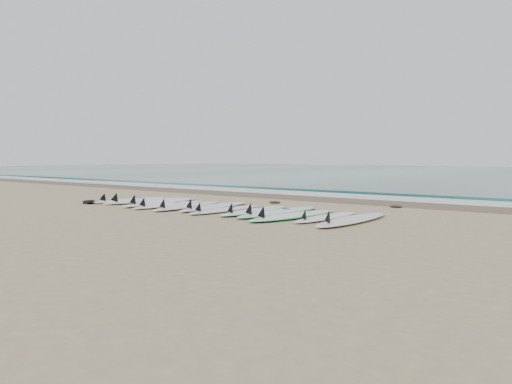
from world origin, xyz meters
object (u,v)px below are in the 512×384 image
Objects in this scene: surfboard_0 at (130,200)px; surfboard_6 at (224,209)px; leash_coil at (89,202)px; surfboard_11 at (352,219)px.

surfboard_6 is at bearing -0.42° from surfboard_0.
leash_coil is (-0.31, -1.12, -0.01)m from surfboard_0.
surfboard_6 is at bearing 11.50° from leash_coil.
surfboard_0 is at bearing 177.10° from surfboard_11.
surfboard_0 is 3.87m from surfboard_6.
surfboard_11 is at bearing 7.69° from leash_coil.
surfboard_0 reaches higher than leash_coil.
surfboard_0 is at bearing 175.43° from surfboard_6.
leash_coil is (-4.17, -0.85, -0.00)m from surfboard_6.
leash_coil is (-7.39, -1.00, -0.01)m from surfboard_11.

